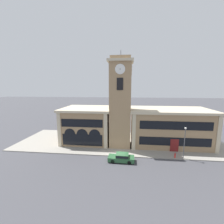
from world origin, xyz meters
name	(u,v)px	position (x,y,z in m)	size (l,w,h in m)	color
ground_plane	(118,157)	(0.00, 0.00, 0.00)	(300.00, 300.00, 0.00)	#424247
sidewalk_kerb	(120,142)	(0.00, 6.98, 0.07)	(44.22, 13.97, 0.15)	gray
clock_tower	(120,103)	(0.00, 5.11, 8.88)	(4.79, 4.79, 18.86)	#9E7F5B
town_hall_left_wing	(88,124)	(-7.37, 7.48, 3.80)	(10.74, 9.60, 7.54)	#9E7F5B
town_hall_right_wing	(169,126)	(10.23, 7.49, 3.79)	(16.46, 9.60, 7.54)	#9E7F5B
parked_car_near	(122,157)	(0.62, -1.57, 0.70)	(4.29, 1.92, 1.35)	#285633
street_lamp	(185,138)	(10.97, 0.40, 3.74)	(0.36, 0.36, 5.42)	#4C4C51
fire_hydrant	(175,155)	(9.63, 0.38, 0.57)	(0.22, 0.22, 0.87)	red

